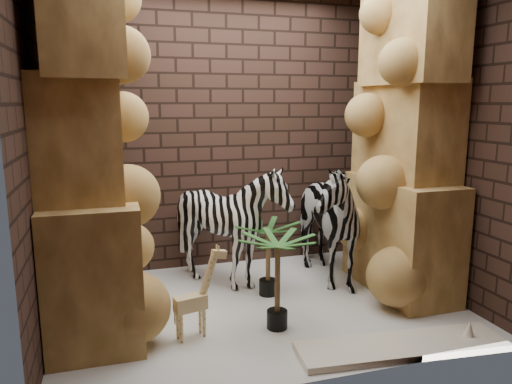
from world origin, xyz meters
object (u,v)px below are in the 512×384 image
object	(u,v)px
palm_back	(277,282)
zebra_left	(231,231)
surfboard	(402,346)
palm_front	(268,258)
giraffe_toy	(190,294)
zebra_right	(318,209)

from	to	relation	value
palm_back	zebra_left	bearing A→B (deg)	97.62
surfboard	palm_front	bearing A→B (deg)	121.63
zebra_left	surfboard	distance (m)	1.92
giraffe_toy	surfboard	size ratio (longest dim) A/B	0.46
zebra_left	surfboard	bearing A→B (deg)	-55.37
zebra_right	palm_front	size ratio (longest dim) A/B	2.05
zebra_left	palm_front	xyz separation A→B (m)	(0.28, -0.33, -0.20)
giraffe_toy	surfboard	distance (m)	1.65
palm_front	palm_back	world-z (taller)	palm_back
zebra_left	zebra_right	bearing A→B (deg)	0.96
palm_front	giraffe_toy	bearing A→B (deg)	-142.56
zebra_left	palm_back	xyz separation A→B (m)	(0.13, -1.01, -0.17)
zebra_left	palm_front	world-z (taller)	zebra_left
zebra_right	surfboard	bearing A→B (deg)	-89.93
zebra_right	palm_back	bearing A→B (deg)	-129.60
giraffe_toy	palm_front	world-z (taller)	giraffe_toy
surfboard	giraffe_toy	bearing A→B (deg)	162.04
zebra_right	zebra_left	distance (m)	0.92
zebra_right	palm_front	bearing A→B (deg)	-157.56
zebra_left	surfboard	size ratio (longest dim) A/B	0.78
surfboard	zebra_right	bearing A→B (deg)	95.58
zebra_left	surfboard	world-z (taller)	zebra_left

